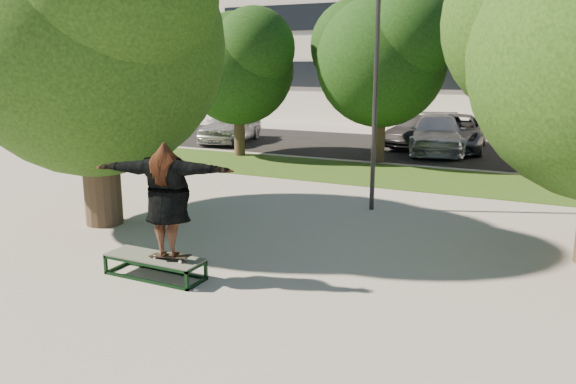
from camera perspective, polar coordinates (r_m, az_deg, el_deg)
The scene contains 15 objects.
ground at distance 10.58m, azimuth -5.17°, elevation -7.32°, with size 120.00×120.00×0.00m, color #A09993.
grass_strip at distance 18.81m, azimuth 12.65°, elevation 1.43°, with size 30.00×4.00×0.02m, color #244914.
asphalt_strip at distance 25.28m, azimuth 13.93°, elevation 4.23°, with size 40.00×8.00×0.01m, color black.
tree_left at distance 13.49m, azimuth -19.43°, elevation 15.48°, with size 6.96×5.95×7.12m.
bg_tree_left at distance 22.81m, azimuth -5.15°, elevation 13.06°, with size 5.28×4.51×5.77m.
bg_tree_mid at distance 21.49m, azimuth 9.33°, elevation 13.72°, with size 5.76×4.92×6.24m.
bg_tree_right at distance 20.06m, azimuth 24.36°, elevation 11.33°, with size 5.04×4.31×5.43m.
lamppost at distance 14.12m, azimuth 8.90°, elevation 10.73°, with size 0.25×0.15×6.11m.
grind_box at distance 10.15m, azimuth -13.36°, elevation -7.38°, with size 1.80×0.60×0.38m.
skater_rig at distance 9.59m, azimuth -12.17°, elevation -0.78°, with size 2.49×1.25×2.03m.
bystander at distance 13.63m, azimuth -12.49°, elevation 0.70°, with size 0.61×0.40×1.68m, color #1C616B.
car_silver_a at distance 26.96m, azimuth -5.84°, elevation 6.78°, with size 1.90×4.73×1.61m, color silver.
car_dark at distance 25.78m, azimuth 13.17°, elevation 5.98°, with size 1.47×4.22×1.39m, color black.
car_grey at distance 25.29m, azimuth 16.51°, elevation 5.82°, with size 2.54×5.50×1.53m, color slate.
car_silver_b at distance 24.55m, azimuth 14.90°, elevation 5.74°, with size 2.16×5.31×1.54m, color silver.
Camera 1 is at (5.19, -8.47, 3.65)m, focal length 35.00 mm.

